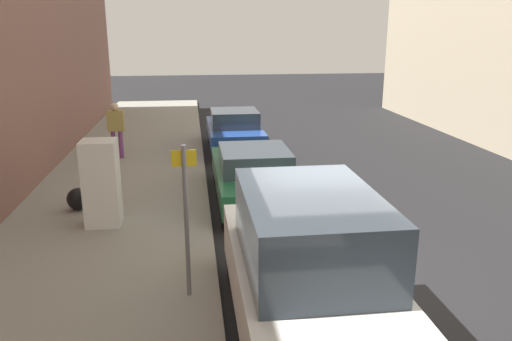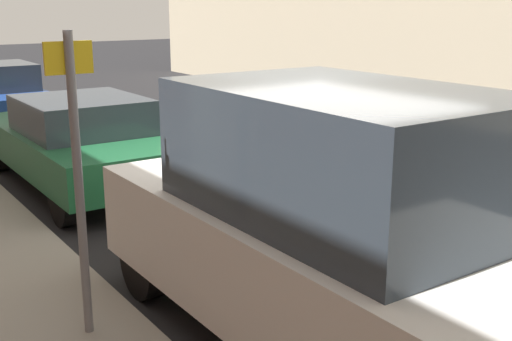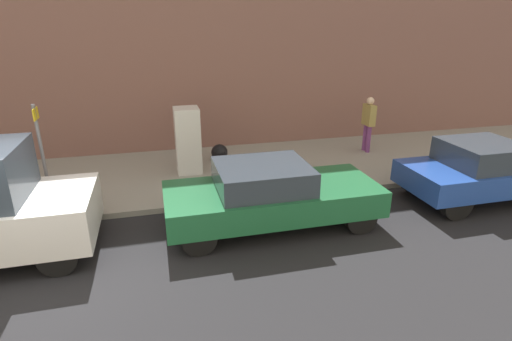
{
  "view_description": "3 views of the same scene",
  "coord_description": "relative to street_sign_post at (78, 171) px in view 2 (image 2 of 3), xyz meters",
  "views": [
    {
      "loc": [
        -2.25,
        -7.27,
        4.13
      ],
      "look_at": [
        -0.84,
        3.54,
        1.03
      ],
      "focal_mm": 35.0,
      "sensor_mm": 36.0,
      "label": 1
    },
    {
      "loc": [
        -3.93,
        -4.88,
        2.72
      ],
      "look_at": [
        -0.12,
        0.67,
        0.95
      ],
      "focal_mm": 45.0,
      "sensor_mm": 36.0,
      "label": 2
    },
    {
      "loc": [
        6.55,
        2.17,
        4.09
      ],
      "look_at": [
        -1.96,
        4.35,
        0.82
      ],
      "focal_mm": 28.0,
      "sensor_mm": 36.0,
      "label": 3
    }
  ],
  "objects": [
    {
      "name": "street_sign_post",
      "position": [
        0.0,
        0.0,
        0.0
      ],
      "size": [
        0.36,
        0.07,
        2.39
      ],
      "color": "slate",
      "rests_on": "sidewalk_slab"
    },
    {
      "name": "parked_sedan_green",
      "position": [
        1.59,
        4.59,
        -0.77
      ],
      "size": [
        1.85,
        4.46,
        1.38
      ],
      "color": "#1E6038",
      "rests_on": "ground"
    },
    {
      "name": "parked_van_white",
      "position": [
        1.59,
        -1.21,
        -0.43
      ],
      "size": [
        1.92,
        4.72,
        2.13
      ],
      "color": "silver",
      "rests_on": "ground"
    },
    {
      "name": "ground_plane",
      "position": [
        2.38,
        0.23,
        -1.48
      ],
      "size": [
        80.0,
        80.0,
        0.0
      ],
      "primitive_type": "plane",
      "color": "black"
    }
  ]
}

